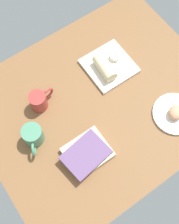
{
  "coord_description": "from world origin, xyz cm",
  "views": [
    {
      "loc": [
        -36.2,
        -43.56,
        128.12
      ],
      "look_at": [
        -7.49,
        -2.51,
        7.0
      ],
      "focal_mm": 47.24,
      "sensor_mm": 36.0,
      "label": 1
    }
  ],
  "objects": [
    {
      "name": "coffee_mug",
      "position": [
        -23.16,
        14.34,
        8.71
      ],
      "size": [
        12.52,
        7.67,
        9.2
      ],
      "color": "#B23833",
      "rests_on": "dining_table"
    },
    {
      "name": "sauce_cup",
      "position": [
        19.36,
        14.24,
        6.87
      ],
      "size": [
        5.13,
        5.13,
        2.36
      ],
      "color": "silver",
      "rests_on": "square_plate"
    },
    {
      "name": "second_mug",
      "position": [
        -33.86,
        1.69,
        8.74
      ],
      "size": [
        9.22,
        12.83,
        9.27
      ],
      "color": "#4C8C6B",
      "rests_on": "dining_table"
    },
    {
      "name": "book_stack",
      "position": [
        -19.18,
        -17.22,
        6.57
      ],
      "size": [
        20.88,
        16.95,
        5.32
      ],
      "color": "beige",
      "rests_on": "dining_table"
    },
    {
      "name": "scone_pastry",
      "position": [
        23.65,
        -24.93,
        7.75
      ],
      "size": [
        9.26,
        8.64,
        4.7
      ],
      "primitive_type": "ellipsoid",
      "rotation": [
        0.0,
        0.0,
        3.51
      ],
      "color": "tan",
      "rests_on": "round_plate"
    },
    {
      "name": "round_plate",
      "position": [
        24.26,
        -24.62,
        4.7
      ],
      "size": [
        20.3,
        20.3,
        1.4
      ],
      "primitive_type": "cylinder",
      "color": "white",
      "rests_on": "dining_table"
    },
    {
      "name": "square_plate",
      "position": [
        14.68,
        12.66,
        4.8
      ],
      "size": [
        22.14,
        22.14,
        1.6
      ],
      "primitive_type": "cube",
      "rotation": [
        0.0,
        0.0,
        -0.01
      ],
      "color": "silver",
      "rests_on": "dining_table"
    },
    {
      "name": "breakfast_wrap",
      "position": [
        10.93,
        11.39,
        8.65
      ],
      "size": [
        7.38,
        13.78,
        6.11
      ],
      "primitive_type": "cylinder",
      "rotation": [
        1.57,
        0.0,
        6.18
      ],
      "color": "beige",
      "rests_on": "square_plate"
    },
    {
      "name": "dining_table",
      "position": [
        0.0,
        0.0,
        2.0
      ],
      "size": [
        110.0,
        90.0,
        4.0
      ],
      "primitive_type": "cube",
      "color": "brown",
      "rests_on": "ground"
    }
  ]
}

